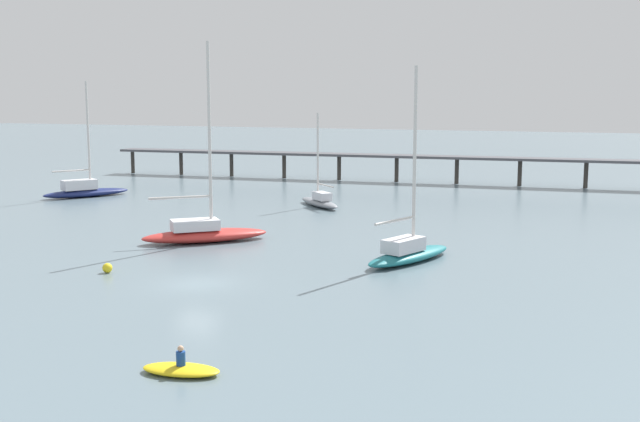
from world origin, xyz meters
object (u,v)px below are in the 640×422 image
at_px(sailboat_gray, 320,200).
at_px(dinghy_yellow, 181,369).
at_px(sailboat_red, 204,231).
at_px(pier, 552,155).
at_px(mooring_buoy_far, 107,268).
at_px(sailboat_teal, 408,250).
at_px(sailboat_navy, 85,189).

relative_size(sailboat_gray, dinghy_yellow, 2.73).
height_order(sailboat_red, sailboat_gray, sailboat_red).
height_order(pier, mooring_buoy_far, pier).
relative_size(pier, mooring_buoy_far, 139.09).
distance_m(pier, sailboat_teal, 46.66).
xyz_separation_m(pier, sailboat_teal, (-4.92, -46.31, -3.00)).
distance_m(sailboat_navy, sailboat_red, 30.27).
bearing_deg(sailboat_red, dinghy_yellow, -62.13).
relative_size(pier, sailboat_red, 5.78).
distance_m(pier, mooring_buoy_far, 59.88).
relative_size(sailboat_navy, mooring_buoy_far, 20.14).
bearing_deg(dinghy_yellow, sailboat_teal, 82.80).
distance_m(sailboat_gray, sailboat_teal, 25.78).
xyz_separation_m(sailboat_navy, sailboat_gray, (25.82, 2.23, -0.15)).
relative_size(sailboat_red, mooring_buoy_far, 24.06).
height_order(sailboat_navy, sailboat_gray, sailboat_navy).
bearing_deg(sailboat_teal, dinghy_yellow, -97.20).
distance_m(sailboat_gray, mooring_buoy_far, 31.06).
bearing_deg(sailboat_navy, sailboat_gray, 4.94).
bearing_deg(sailboat_red, sailboat_navy, 143.94).
relative_size(dinghy_yellow, mooring_buoy_far, 5.47).
bearing_deg(sailboat_teal, sailboat_gray, 124.00).
bearing_deg(sailboat_gray, sailboat_navy, -175.06).
bearing_deg(dinghy_yellow, sailboat_navy, 131.54).
relative_size(sailboat_navy, sailboat_teal, 0.97).
bearing_deg(sailboat_gray, sailboat_red, -93.83).
xyz_separation_m(sailboat_red, dinghy_yellow, (12.86, -24.31, -0.60)).
bearing_deg(sailboat_navy, sailboat_red, -36.06).
xyz_separation_m(sailboat_navy, sailboat_teal, (40.23, -19.15, -0.03)).
height_order(sailboat_red, mooring_buoy_far, sailboat_red).
height_order(sailboat_gray, dinghy_yellow, sailboat_gray).
bearing_deg(sailboat_teal, pier, 83.93).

